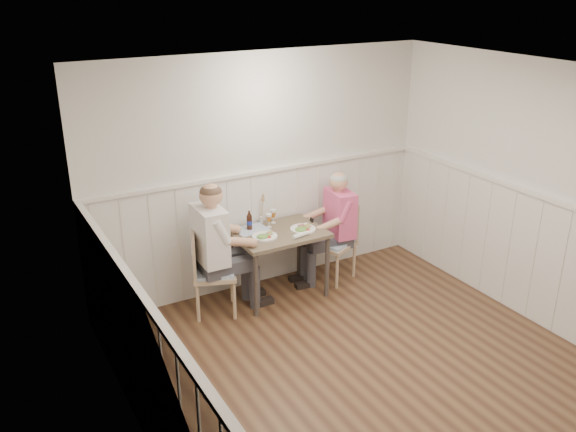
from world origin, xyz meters
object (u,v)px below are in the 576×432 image
(dining_table, at_px, (279,240))
(chair_left, at_px, (209,269))
(beer_bottle, at_px, (249,221))
(diner_cream, at_px, (215,259))
(chair_right, at_px, (336,238))
(man_in_pink, at_px, (336,234))
(grass_vase, at_px, (261,209))

(dining_table, relative_size, chair_left, 1.05)
(beer_bottle, bearing_deg, diner_cream, -156.16)
(dining_table, distance_m, chair_right, 0.79)
(chair_left, height_order, diner_cream, diner_cream)
(chair_right, height_order, chair_left, chair_left)
(chair_right, bearing_deg, man_in_pink, -122.10)
(dining_table, relative_size, chair_right, 1.08)
(dining_table, xyz_separation_m, beer_bottle, (-0.25, 0.20, 0.19))
(chair_left, bearing_deg, beer_bottle, 18.30)
(diner_cream, bearing_deg, dining_table, 1.31)
(man_in_pink, bearing_deg, dining_table, -177.55)
(grass_vase, bearing_deg, beer_bottle, -151.99)
(chair_right, distance_m, man_in_pink, 0.07)
(man_in_pink, distance_m, grass_vase, 0.93)
(dining_table, distance_m, chair_left, 0.83)
(dining_table, relative_size, beer_bottle, 4.45)
(dining_table, height_order, grass_vase, grass_vase)
(dining_table, bearing_deg, chair_left, 178.78)
(man_in_pink, bearing_deg, diner_cream, -178.11)
(chair_left, relative_size, man_in_pink, 0.70)
(man_in_pink, distance_m, diner_cream, 1.51)
(chair_right, bearing_deg, diner_cream, -177.44)
(chair_left, height_order, man_in_pink, man_in_pink)
(man_in_pink, xyz_separation_m, diner_cream, (-1.51, -0.05, 0.06))
(dining_table, bearing_deg, man_in_pink, 2.45)
(chair_right, relative_size, grass_vase, 2.49)
(diner_cream, height_order, beer_bottle, diner_cream)
(man_in_pink, relative_size, diner_cream, 0.90)
(diner_cream, bearing_deg, chair_right, 2.56)
(dining_table, distance_m, grass_vase, 0.41)
(dining_table, xyz_separation_m, man_in_pink, (0.76, 0.03, -0.10))
(grass_vase, bearing_deg, chair_left, -159.05)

